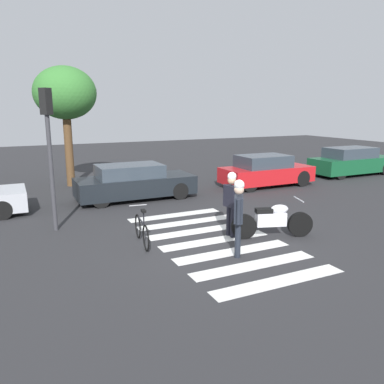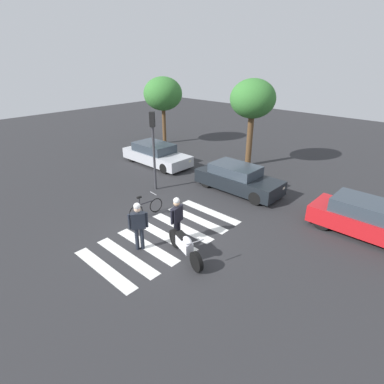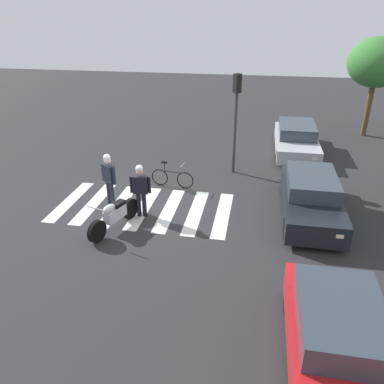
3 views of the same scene
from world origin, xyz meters
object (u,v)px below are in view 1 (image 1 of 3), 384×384
Objects in this scene: officer_by_motorcycle at (238,212)px; traffic_light_pole at (48,136)px; car_green_compact at (352,162)px; officer_on_foot at (231,200)px; car_red_convertible at (266,171)px; leaning_bicycle at (142,230)px; police_motorcycle at (272,221)px; car_black_suv at (134,182)px.

officer_by_motorcycle is 5.58m from traffic_light_pole.
officer_on_foot is at bearing -152.11° from car_green_compact.
officer_by_motorcycle is 0.45× the size of car_red_convertible.
leaning_bicycle is 14.14m from car_green_compact.
officer_on_foot reaches higher than car_green_compact.
leaning_bicycle is (-3.32, 1.02, -0.10)m from police_motorcycle.
car_red_convertible is at bearing 46.46° from officer_on_foot.
car_black_suv is at bearing 108.74° from police_motorcycle.
car_green_compact is 1.18× the size of traffic_light_pole.
car_red_convertible is (4.97, 5.23, -0.35)m from officer_on_foot.
police_motorcycle is 1.80m from officer_by_motorcycle.
traffic_light_pole is at bearing -164.17° from car_red_convertible.
officer_by_motorcycle reaches higher than police_motorcycle.
officer_on_foot reaches higher than car_red_convertible.
traffic_light_pole reaches higher than car_black_suv.
traffic_light_pole is at bearing -139.64° from car_black_suv.
car_green_compact reaches higher than leaning_bicycle.
officer_by_motorcycle is 8.58m from car_red_convertible.
officer_on_foot is 5.45m from car_black_suv.
officer_by_motorcycle is (1.78, -1.74, 0.70)m from leaning_bicycle.
police_motorcycle is at bearing -147.48° from car_green_compact.
police_motorcycle is 1.23m from officer_on_foot.
car_black_suv is 1.08× the size of car_red_convertible.
car_black_suv is (1.32, 4.87, 0.28)m from leaning_bicycle.
car_red_convertible is 0.88× the size of car_green_compact.
officer_by_motorcycle reaches higher than officer_on_foot.
officer_on_foot is at bearing 65.20° from officer_by_motorcycle.
car_black_suv reaches higher than police_motorcycle.
car_red_convertible is 9.78m from traffic_light_pole.
leaning_bicycle is at bearing 162.90° from police_motorcycle.
car_red_convertible is (7.34, 4.77, 0.30)m from leaning_bicycle.
police_motorcycle is 6.22m from car_black_suv.
police_motorcycle is 0.47× the size of car_green_compact.
car_green_compact is (5.78, 0.46, 0.02)m from car_red_convertible.
car_black_suv is 11.82m from car_green_compact.
car_red_convertible is at bearing 49.50° from officer_by_motorcycle.
police_motorcycle is 1.18× the size of officer_by_motorcycle.
police_motorcycle reaches higher than leaning_bicycle.
traffic_light_pole is at bearing 130.95° from leaning_bicycle.
officer_on_foot is 0.45× the size of traffic_light_pole.
car_black_suv is 1.13× the size of traffic_light_pole.
leaning_bicycle is 0.37× the size of car_black_suv.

